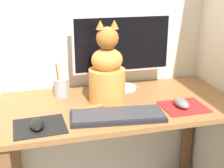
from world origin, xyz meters
name	(u,v)px	position (x,y,z in m)	size (l,w,h in m)	color
desk	(119,124)	(0.00, 0.00, 0.61)	(1.17, 0.58, 0.73)	brown
monitor	(122,48)	(0.07, 0.20, 0.96)	(0.54, 0.17, 0.41)	#B2B2B7
keyboard	(117,115)	(-0.05, -0.17, 0.74)	(0.44, 0.21, 0.02)	black
mousepad_left	(40,126)	(-0.40, -0.17, 0.73)	(0.23, 0.20, 0.00)	black
mousepad_right	(184,107)	(0.29, -0.13, 0.73)	(0.22, 0.19, 0.00)	red
computer_mouse_left	(37,124)	(-0.41, -0.18, 0.75)	(0.06, 0.11, 0.03)	black
computer_mouse_right	(181,103)	(0.28, -0.13, 0.75)	(0.06, 0.11, 0.04)	slate
cat	(107,73)	(-0.05, 0.03, 0.88)	(0.26, 0.22, 0.41)	#D6893D
pen_cup	(61,87)	(-0.27, 0.17, 0.78)	(0.08, 0.08, 0.18)	#99999E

